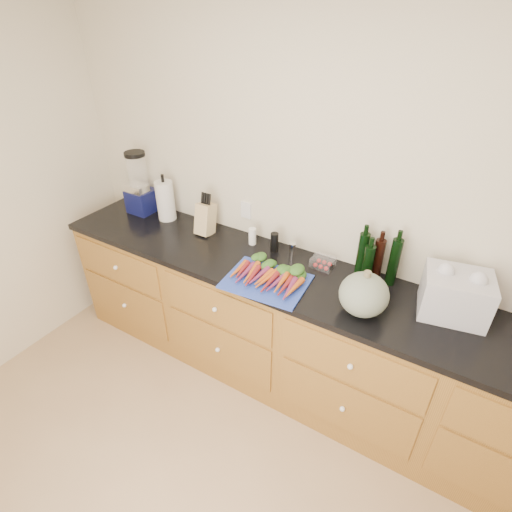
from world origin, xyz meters
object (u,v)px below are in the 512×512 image
Objects in this scene: knife_block at (205,219)px; tomato_box at (323,263)px; paper_towel at (165,201)px; carrots at (269,275)px; cutting_board at (266,281)px; blender_appliance at (140,187)px; squash at (364,295)px.

knife_block is 1.60× the size of tomato_box.
tomato_box is (0.90, 0.03, -0.08)m from knife_block.
paper_towel is 1.30m from tomato_box.
knife_block is 0.91m from tomato_box.
carrots is 1.95× the size of knife_block.
paper_towel reaches higher than cutting_board.
tomato_box is (1.29, 0.01, -0.12)m from paper_towel.
blender_appliance is at bearing 178.46° from knife_block.
tomato_box is at bearing 0.44° from paper_towel.
squash is 1.28m from knife_block.
paper_towel reaches higher than squash.
knife_block is (-0.68, 0.30, 0.11)m from cutting_board.
cutting_board is 0.59m from squash.
squash reaches higher than carrots.
blender_appliance is (-1.32, 0.28, 0.17)m from carrots.
cutting_board is 0.05m from carrots.
squash is 0.87× the size of paper_towel.
knife_block is at bearing 156.17° from cutting_board.
cutting_board is 1.11× the size of carrots.
paper_towel is at bearing 0.60° from blender_appliance.
paper_towel is (0.25, 0.00, -0.06)m from blender_appliance.
squash is 1.67m from paper_towel.
carrots is 0.90× the size of blender_appliance.
blender_appliance is at bearing 167.92° from carrots.
cutting_board is 3.48× the size of tomato_box.
tomato_box reaches higher than cutting_board.
squash reaches higher than cutting_board.
blender_appliance reaches higher than carrots.
squash is (0.58, 0.04, 0.11)m from cutting_board.
paper_towel is at bearing 177.07° from knife_block.
paper_towel reaches higher than knife_block.
carrots is at bearing -21.39° from knife_block.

